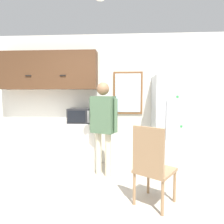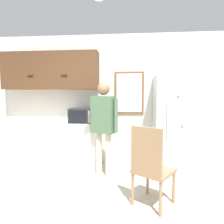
% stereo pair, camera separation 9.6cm
% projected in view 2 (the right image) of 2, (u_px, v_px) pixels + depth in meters
% --- Properties ---
extents(ground_plane, '(16.00, 16.00, 0.00)m').
position_uv_depth(ground_plane, '(91.00, 222.00, 2.30)').
color(ground_plane, '#B2A899').
extents(back_wall, '(6.00, 0.06, 2.70)m').
position_uv_depth(back_wall, '(110.00, 100.00, 4.22)').
color(back_wall, silver).
rests_on(back_wall, ground_plane).
extents(counter, '(1.98, 0.56, 0.91)m').
position_uv_depth(counter, '(50.00, 144.00, 4.10)').
color(counter, silver).
rests_on(counter, ground_plane).
extents(upper_cabinets, '(1.98, 0.34, 0.75)m').
position_uv_depth(upper_cabinets, '(50.00, 71.00, 4.09)').
color(upper_cabinets, '#51331E').
extents(microwave, '(0.48, 0.39, 0.29)m').
position_uv_depth(microwave, '(82.00, 115.00, 3.98)').
color(microwave, '#232326').
rests_on(microwave, counter).
extents(person, '(0.52, 0.37, 1.68)m').
position_uv_depth(person, '(104.00, 120.00, 3.56)').
color(person, beige).
rests_on(person, ground_plane).
extents(refrigerator, '(0.80, 0.74, 1.82)m').
position_uv_depth(refrigerator, '(176.00, 125.00, 3.74)').
color(refrigerator, silver).
rests_on(refrigerator, ground_plane).
extents(chair, '(0.64, 0.64, 1.07)m').
position_uv_depth(chair, '(150.00, 164.00, 2.57)').
color(chair, '#997551').
rests_on(chair, ground_plane).
extents(window, '(0.60, 0.05, 0.87)m').
position_uv_depth(window, '(129.00, 93.00, 4.12)').
color(window, brown).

